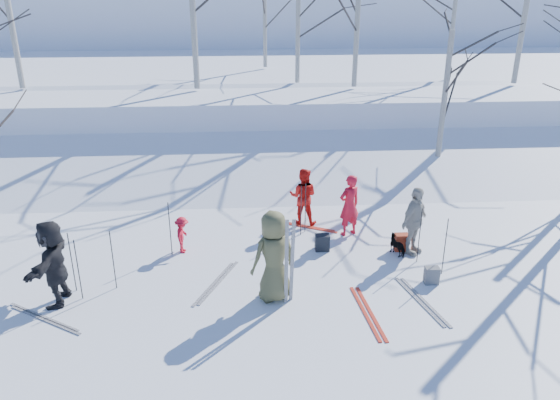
{
  "coord_description": "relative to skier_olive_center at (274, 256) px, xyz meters",
  "views": [
    {
      "loc": [
        -0.75,
        -10.22,
        6.15
      ],
      "look_at": [
        0.0,
        1.5,
        1.3
      ],
      "focal_mm": 35.0,
      "sensor_mm": 36.0,
      "label": 1
    }
  ],
  "objects": [
    {
      "name": "birch_plateau_g",
      "position": [
        7.93,
        12.89,
        3.47
      ],
      "size": [
        3.73,
        3.73,
        4.47
      ],
      "primitive_type": null,
      "color": "silver",
      "rests_on": "snow_plateau"
    },
    {
      "name": "ski_pair_d",
      "position": [
        -1.21,
        0.65,
        -0.95
      ],
      "size": [
        1.59,
        2.05,
        0.02
      ],
      "primitive_type": null,
      "rotation": [
        0.0,
        0.0,
        -0.41
      ],
      "color": "silver",
      "rests_on": "ground"
    },
    {
      "name": "snow_ramp",
      "position": [
        0.26,
        7.62,
        -0.81
      ],
      "size": [
        70.0,
        9.49,
        4.12
      ],
      "primitive_type": "cube",
      "rotation": [
        0.3,
        0.0,
        0.0
      ],
      "color": "white",
      "rests_on": "ground"
    },
    {
      "name": "birch_plateau_c",
      "position": [
        3.69,
        11.21,
        4.11
      ],
      "size": [
        4.62,
        4.62,
        5.74
      ],
      "primitive_type": null,
      "color": "silver",
      "rests_on": "snow_plateau"
    },
    {
      "name": "birch_plateau_a",
      "position": [
        0.48,
        16.29,
        3.7
      ],
      "size": [
        4.05,
        4.05,
        4.93
      ],
      "primitive_type": null,
      "color": "silver",
      "rests_on": "snow_plateau"
    },
    {
      "name": "ground",
      "position": [
        0.26,
        0.62,
        -0.96
      ],
      "size": [
        120.0,
        120.0,
        0.0
      ],
      "primitive_type": "plane",
      "color": "white",
      "rests_on": "ground"
    },
    {
      "name": "birch_edge_e",
      "position": [
        5.74,
        7.04,
        1.36
      ],
      "size": [
        3.85,
        3.85,
        4.64
      ],
      "primitive_type": null,
      "color": "silver",
      "rests_on": "ground"
    },
    {
      "name": "ski_pair_a",
      "position": [
        0.92,
        3.42,
        -0.95
      ],
      "size": [
        1.72,
        2.06,
        0.02
      ],
      "primitive_type": null,
      "rotation": [
        0.0,
        0.0,
        1.11
      ],
      "color": "red",
      "rests_on": "ground"
    },
    {
      "name": "ski_pole_g",
      "position": [
        -2.32,
        2.03,
        -0.29
      ],
      "size": [
        0.02,
        0.02,
        1.34
      ],
      "primitive_type": "cylinder",
      "color": "black",
      "rests_on": "ground"
    },
    {
      "name": "upright_ski_right",
      "position": [
        0.35,
        -0.19,
        -0.01
      ],
      "size": [
        0.11,
        0.23,
        1.89
      ],
      "primitive_type": "cube",
      "rotation": [
        0.1,
        0.0,
        0.17
      ],
      "color": "silver",
      "rests_on": "ground"
    },
    {
      "name": "backpack_grey",
      "position": [
        3.41,
        0.36,
        -0.77
      ],
      "size": [
        0.3,
        0.2,
        0.38
      ],
      "primitive_type": "cube",
      "color": "#585B5F",
      "rests_on": "ground"
    },
    {
      "name": "skier_grey_west",
      "position": [
        -4.36,
        0.15,
        -0.06
      ],
      "size": [
        0.62,
        1.69,
        1.79
      ],
      "primitive_type": "imported",
      "rotation": [
        0.0,
        0.0,
        4.66
      ],
      "color": "black",
      "rests_on": "ground"
    },
    {
      "name": "backpack_dark",
      "position": [
        1.27,
        2.04,
        -0.76
      ],
      "size": [
        0.34,
        0.24,
        0.4
      ],
      "primitive_type": "cube",
      "color": "black",
      "rests_on": "ground"
    },
    {
      "name": "ski_pole_d",
      "position": [
        -3.93,
        0.23,
        -0.29
      ],
      "size": [
        0.02,
        0.02,
        1.34
      ],
      "primitive_type": "cylinder",
      "color": "black",
      "rests_on": "ground"
    },
    {
      "name": "snow_plateau",
      "position": [
        0.26,
        17.62,
        0.04
      ],
      "size": [
        70.0,
        18.0,
        2.2
      ],
      "primitive_type": "cube",
      "color": "white",
      "rests_on": "ground"
    },
    {
      "name": "dog",
      "position": [
        3.04,
        1.72,
        -0.73
      ],
      "size": [
        0.5,
        0.61,
        0.47
      ],
      "primitive_type": "imported",
      "rotation": [
        0.0,
        0.0,
        3.67
      ],
      "color": "black",
      "rests_on": "ground"
    },
    {
      "name": "ski_pole_c",
      "position": [
        3.39,
        1.33,
        -0.29
      ],
      "size": [
        0.02,
        0.02,
        1.34
      ],
      "primitive_type": "cylinder",
      "color": "black",
      "rests_on": "ground"
    },
    {
      "name": "ski_pole_b",
      "position": [
        0.97,
        3.08,
        -0.29
      ],
      "size": [
        0.02,
        0.02,
        1.34
      ],
      "primitive_type": "cylinder",
      "color": "black",
      "rests_on": "ground"
    },
    {
      "name": "backpack_red",
      "position": [
        3.17,
        1.92,
        -0.75
      ],
      "size": [
        0.32,
        0.22,
        0.42
      ],
      "primitive_type": "cube",
      "color": "#A03018",
      "rests_on": "ground"
    },
    {
      "name": "skier_red_north",
      "position": [
        2.05,
        2.87,
        -0.16
      ],
      "size": [
        0.69,
        0.59,
        1.61
      ],
      "primitive_type": "imported",
      "rotation": [
        0.0,
        0.0,
        3.57
      ],
      "color": "red",
      "rests_on": "ground"
    },
    {
      "name": "ski_pole_e",
      "position": [
        -3.32,
        0.6,
        -0.29
      ],
      "size": [
        0.02,
        0.02,
        1.34
      ],
      "primitive_type": "cylinder",
      "color": "black",
      "rests_on": "ground"
    },
    {
      "name": "skier_red_seated",
      "position": [
        -2.06,
        2.16,
        -0.51
      ],
      "size": [
        0.39,
        0.61,
        0.9
      ],
      "primitive_type": "imported",
      "rotation": [
        0.0,
        0.0,
        1.47
      ],
      "color": "red",
      "rests_on": "ground"
    },
    {
      "name": "birch_plateau_b",
      "position": [
        1.59,
        12.18,
        3.68
      ],
      "size": [
        4.02,
        4.02,
        4.88
      ],
      "primitive_type": null,
      "color": "silver",
      "rests_on": "snow_plateau"
    },
    {
      "name": "ski_pole_a",
      "position": [
        0.84,
        2.91,
        -0.29
      ],
      "size": [
        0.02,
        0.02,
        1.34
      ],
      "primitive_type": "cylinder",
      "color": "black",
      "rests_on": "ground"
    },
    {
      "name": "skier_redor_behind",
      "position": [
        0.96,
        3.62,
        -0.19
      ],
      "size": [
        0.87,
        0.76,
        1.53
      ],
      "primitive_type": "imported",
      "rotation": [
        0.0,
        0.0,
        2.87
      ],
      "color": "red",
      "rests_on": "ground"
    },
    {
      "name": "skier_cream_east",
      "position": [
        3.38,
        1.76,
        -0.13
      ],
      "size": [
        0.99,
        0.97,
        1.67
      ],
      "primitive_type": "imported",
      "rotation": [
        0.0,
        0.0,
        0.76
      ],
      "color": "beige",
      "rests_on": "ground"
    },
    {
      "name": "ski_pole_h",
      "position": [
        3.78,
        0.75,
        -0.29
      ],
      "size": [
        0.02,
        0.02,
        1.34
      ],
      "primitive_type": "cylinder",
      "color": "black",
      "rests_on": "ground"
    },
    {
      "name": "skier_olive_center",
      "position": [
        0.0,
        0.0,
        0.0
      ],
      "size": [
        1.11,
        0.95,
        1.92
      ],
      "primitive_type": "imported",
      "rotation": [
        0.0,
        0.0,
        3.57
      ],
      "color": "brown",
      "rests_on": "ground"
    },
    {
      "name": "upright_ski_left",
      "position": [
        0.23,
        -0.24,
        -0.01
      ],
      "size": [
        0.08,
        0.16,
        1.9
      ],
      "primitive_type": "cube",
      "rotation": [
        0.07,
        0.0,
        0.06
      ],
      "color": "silver",
      "rests_on": "ground"
    },
    {
      "name": "ski_pole_f",
      "position": [
        -4.15,
        0.55,
        -0.29
      ],
      "size": [
        0.02,
        0.02,
        1.34
      ],
      "primitive_type": "cylinder",
      "color": "black",
      "rests_on": "ground"
    },
    {
      "name": "ski_pair_b",
      "position": [
        -4.47,
        -0.47,
        -0.95
      ],
      "size": [
        1.92,
        2.08,
        0.02
      ],
      "primitive_type": null,
      "rotation": [
        0.0,
        0.0,
        1.0
      ],
      "color": "silver",
      "rests_on": "ground"
    },
    {
      "name": "ski_pair_e",
      "position": [
        1.81,
        -0.67,
        -0.95
      ],
      "size": [
        0.56,
        1.94,
        0.02
      ],
      "primitive_type": null,
      "rotation": [
        0.0,
        0.0,
        0.1
      ],
      "color": "red",
      "rests_on": "ground"
    },
    {
      "name": "far_hill",
      "position": [
        0.26,
        38.62,
        1.04
      ],
      "size": [
        90.0,
        30.0,
        6.0
      ],
      "primitive_type": "cube",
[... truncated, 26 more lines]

